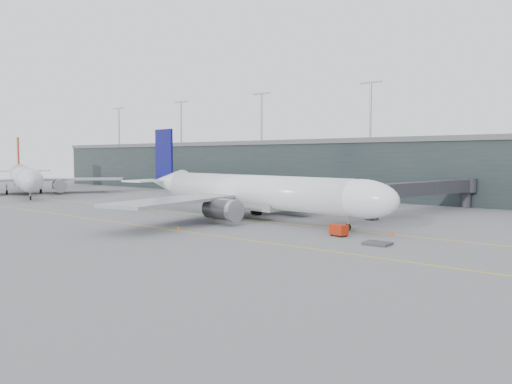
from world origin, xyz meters
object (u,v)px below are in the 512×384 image
Objects in this scene: main_aircraft at (251,192)px; second_aircraft at (24,178)px; jet_bridge at (412,189)px; gse_cart at (339,230)px.

second_aircraft reaches higher than main_aircraft.
second_aircraft is at bearing -156.12° from jet_bridge.
main_aircraft reaches higher than gse_cart.
main_aircraft is 30.92m from jet_bridge.
jet_bridge is (18.52, 24.76, 0.01)m from main_aircraft.
gse_cart is (2.91, -32.25, -3.72)m from jet_bridge.
second_aircraft is (-103.15, -22.90, 0.17)m from jet_bridge.
second_aircraft is at bearing -170.24° from gse_cart.
gse_cart is (21.43, -7.50, -3.71)m from main_aircraft.
second_aircraft is 106.55m from gse_cart.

